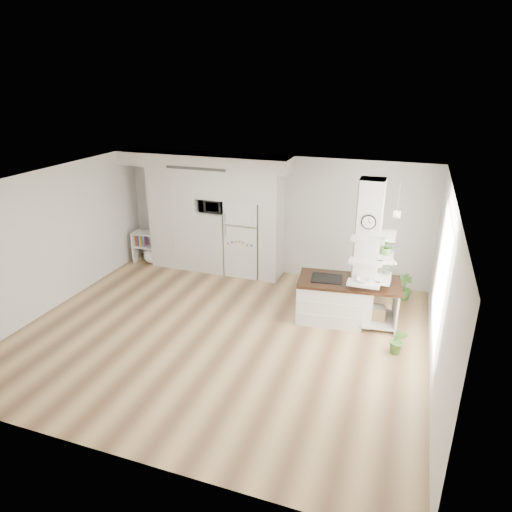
{
  "coord_description": "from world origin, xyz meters",
  "views": [
    {
      "loc": [
        2.92,
        -6.44,
        4.26
      ],
      "look_at": [
        0.36,
        0.9,
        1.2
      ],
      "focal_mm": 32.0,
      "sensor_mm": 36.0,
      "label": 1
    }
  ],
  "objects_px": {
    "refrigerator": "(245,237)",
    "bookshelf": "(149,250)",
    "floor_plant_a": "(398,341)",
    "kitchen_island": "(337,299)"
  },
  "relations": [
    {
      "from": "refrigerator",
      "to": "floor_plant_a",
      "type": "height_order",
      "value": "refrigerator"
    },
    {
      "from": "refrigerator",
      "to": "kitchen_island",
      "type": "height_order",
      "value": "refrigerator"
    },
    {
      "from": "floor_plant_a",
      "to": "bookshelf",
      "type": "bearing_deg",
      "value": 160.33
    },
    {
      "from": "refrigerator",
      "to": "bookshelf",
      "type": "distance_m",
      "value": 2.51
    },
    {
      "from": "kitchen_island",
      "to": "bookshelf",
      "type": "bearing_deg",
      "value": 157.71
    },
    {
      "from": "refrigerator",
      "to": "kitchen_island",
      "type": "relative_size",
      "value": 0.91
    },
    {
      "from": "refrigerator",
      "to": "kitchen_island",
      "type": "xyz_separation_m",
      "value": [
        2.37,
        -1.49,
        -0.44
      ]
    },
    {
      "from": "refrigerator",
      "to": "bookshelf",
      "type": "relative_size",
      "value": 2.25
    },
    {
      "from": "floor_plant_a",
      "to": "refrigerator",
      "type": "bearing_deg",
      "value": 146.71
    },
    {
      "from": "bookshelf",
      "to": "floor_plant_a",
      "type": "xyz_separation_m",
      "value": [
        5.97,
        -2.13,
        -0.08
      ]
    }
  ]
}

